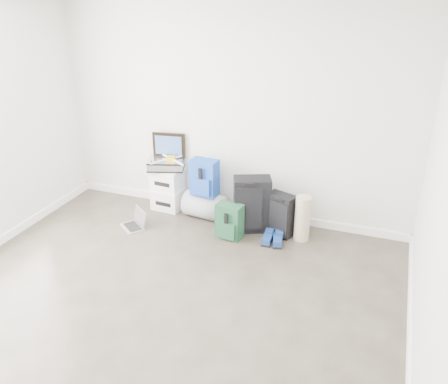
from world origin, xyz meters
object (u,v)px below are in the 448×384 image
at_px(laptop, 135,223).
at_px(briefcase, 166,164).
at_px(carry_on, 280,215).
at_px(large_suitcase, 252,205).
at_px(boxes_stack, 168,188).
at_px(duffel_bag, 206,206).

bearing_deg(laptop, briefcase, 113.99).
height_order(briefcase, carry_on, briefcase).
distance_m(briefcase, large_suitcase, 1.27).
bearing_deg(laptop, carry_on, 52.03).
distance_m(boxes_stack, duffel_bag, 0.60).
relative_size(boxes_stack, carry_on, 1.10).
bearing_deg(laptop, duffel_bag, 74.04).
xyz_separation_m(boxes_stack, duffel_bag, (0.58, -0.08, -0.12)).
distance_m(briefcase, duffel_bag, 0.75).
xyz_separation_m(duffel_bag, large_suitcase, (0.64, -0.10, 0.17)).
relative_size(boxes_stack, laptop, 1.48).
xyz_separation_m(briefcase, laptop, (-0.15, -0.62, -0.58)).
distance_m(boxes_stack, carry_on, 1.59).
bearing_deg(boxes_stack, carry_on, -2.31).
height_order(carry_on, laptop, carry_on).
bearing_deg(briefcase, boxes_stack, -94.05).
xyz_separation_m(duffel_bag, laptop, (-0.73, -0.54, -0.11)).
xyz_separation_m(briefcase, large_suitcase, (1.22, -0.19, -0.29)).
distance_m(boxes_stack, large_suitcase, 1.24).
distance_m(duffel_bag, laptop, 0.91).
height_order(briefcase, large_suitcase, briefcase).
xyz_separation_m(briefcase, duffel_bag, (0.58, -0.08, -0.47)).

